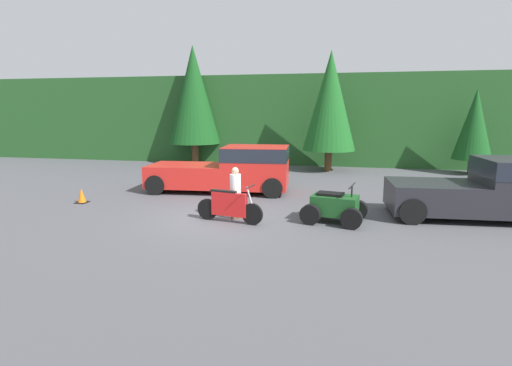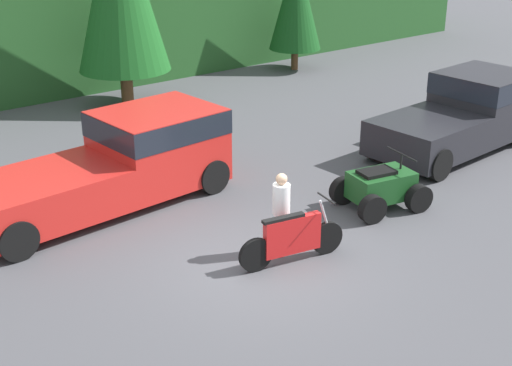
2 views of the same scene
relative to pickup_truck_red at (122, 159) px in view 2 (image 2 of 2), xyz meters
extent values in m
plane|color=#4C4C51|center=(0.61, -4.24, -1.03)|extent=(80.00, 80.00, 0.00)
cylinder|color=brown|center=(3.78, 6.83, -0.42)|extent=(0.40, 0.40, 1.21)
cylinder|color=brown|center=(11.39, 7.26, -0.62)|extent=(0.27, 0.27, 0.82)
cone|color=#144719|center=(11.39, 7.26, 1.67)|extent=(2.01, 2.01, 3.75)
cube|color=red|center=(0.99, 0.08, 0.06)|extent=(2.82, 2.36, 1.73)
cube|color=#1E232D|center=(0.99, 0.08, 0.63)|extent=(2.84, 2.38, 0.55)
cube|color=red|center=(-1.96, -0.15, -0.34)|extent=(3.41, 2.41, 0.92)
cylinder|color=black|center=(1.71, 1.13, -0.62)|extent=(0.84, 0.34, 0.82)
cylinder|color=black|center=(1.86, -0.86, -0.62)|extent=(0.84, 0.34, 0.82)
cylinder|color=black|center=(-2.97, -1.23, -0.62)|extent=(0.84, 0.34, 0.82)
cube|color=#232328|center=(9.98, -2.40, 0.06)|extent=(2.40, 2.30, 1.73)
cube|color=#1E232D|center=(9.98, -2.40, 0.63)|extent=(2.43, 2.32, 0.55)
cube|color=#232328|center=(7.46, -2.57, -0.34)|extent=(2.91, 2.34, 0.92)
cylinder|color=black|center=(10.52, -1.37, -0.62)|extent=(0.84, 0.33, 0.82)
cylinder|color=black|center=(6.55, -1.63, -0.62)|extent=(0.84, 0.33, 0.82)
cylinder|color=black|center=(6.67, -3.62, -0.62)|extent=(0.84, 0.33, 0.82)
cylinder|color=black|center=(1.90, -4.72, -0.69)|extent=(0.68, 0.23, 0.67)
cylinder|color=black|center=(0.37, -4.42, -0.69)|extent=(0.68, 0.23, 0.67)
cube|color=red|center=(1.14, -4.57, -0.46)|extent=(1.19, 0.38, 0.74)
cylinder|color=#B7B7BC|center=(1.85, -4.71, -0.26)|extent=(0.32, 0.11, 0.83)
cylinder|color=black|center=(1.85, -4.71, 0.16)|extent=(0.15, 0.60, 0.04)
cube|color=black|center=(0.94, -4.53, -0.06)|extent=(0.88, 0.30, 0.06)
cylinder|color=black|center=(5.06, -3.43, -0.71)|extent=(0.66, 0.33, 0.63)
cylinder|color=black|center=(4.85, -4.54, -0.71)|extent=(0.66, 0.33, 0.63)
cylinder|color=black|center=(3.84, -3.19, -0.71)|extent=(0.66, 0.33, 0.63)
cylinder|color=black|center=(3.62, -4.31, -0.71)|extent=(0.66, 0.33, 0.63)
cube|color=#194C1E|center=(4.34, -3.87, -0.49)|extent=(1.52, 1.12, 0.61)
cylinder|color=black|center=(4.84, -3.96, -0.01)|extent=(0.06, 0.06, 0.35)
cylinder|color=black|center=(4.84, -3.96, 0.17)|extent=(0.23, 1.05, 0.04)
cube|color=black|center=(4.20, -3.84, -0.14)|extent=(0.88, 0.64, 0.08)
cylinder|color=brown|center=(1.26, -4.04, -0.61)|extent=(0.23, 0.23, 0.83)
cylinder|color=brown|center=(1.18, -4.21, -0.61)|extent=(0.23, 0.23, 0.83)
cylinder|color=white|center=(1.22, -4.13, 0.11)|extent=(0.45, 0.45, 0.62)
sphere|color=tan|center=(1.22, -4.13, 0.53)|extent=(0.30, 0.30, 0.22)
camera|label=1|loc=(4.46, -16.18, 2.43)|focal=28.00mm
camera|label=2|loc=(-6.84, -13.69, 5.68)|focal=50.00mm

